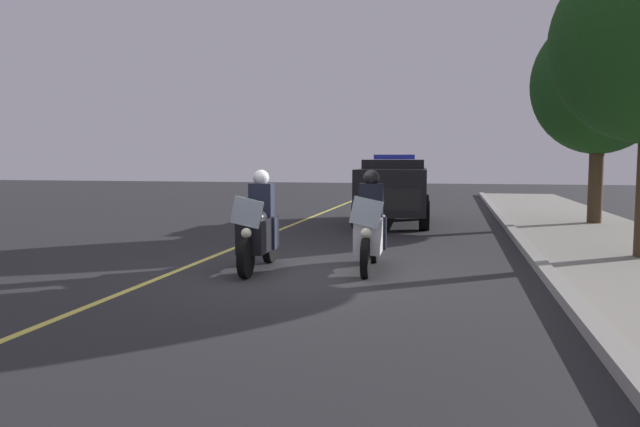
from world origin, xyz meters
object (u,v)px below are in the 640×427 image
at_px(police_motorcycle_lead_right, 370,229).
at_px(tree_far_back, 600,84).
at_px(police_motorcycle_lead_left, 259,229).
at_px(police_suv, 394,188).

relative_size(police_motorcycle_lead_right, tree_far_back, 0.36).
distance_m(police_motorcycle_lead_left, tree_far_back, 11.70).
bearing_deg(police_suv, police_motorcycle_lead_right, 2.51).
relative_size(police_suv, tree_far_back, 0.84).
bearing_deg(police_motorcycle_lead_right, police_suv, -177.49).
relative_size(police_motorcycle_lead_right, police_suv, 0.43).
xyz_separation_m(police_motorcycle_lead_left, tree_far_back, (-8.59, 7.21, 3.32)).
xyz_separation_m(police_motorcycle_lead_left, police_suv, (-8.02, 1.53, 0.37)).
height_order(police_motorcycle_lead_left, tree_far_back, tree_far_back).
bearing_deg(tree_far_back, police_suv, -84.23).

